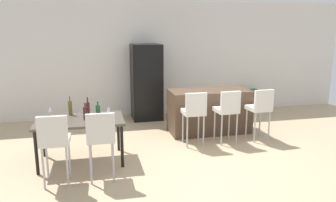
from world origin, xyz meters
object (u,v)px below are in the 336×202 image
object	(u,v)px
wine_glass_near	(108,109)
wine_bottle_left	(98,112)
bar_chair_middle	(228,108)
potted_plant	(254,98)
wine_bottle_middle	(70,108)
refrigerator	(146,82)
bar_chair_right	(260,106)
bar_chair_left	(194,110)
dining_chair_far	(101,135)
wine_bottle_far	(88,109)
dining_table	(80,123)
wine_bottle_end	(85,113)
dining_chair_near	(54,139)
wine_glass_right	(50,109)
kitchen_island	(209,111)

from	to	relation	value
wine_glass_near	wine_bottle_left	bearing A→B (deg)	-133.63
bar_chair_middle	potted_plant	size ratio (longest dim) A/B	1.63
wine_bottle_middle	refrigerator	world-z (taller)	refrigerator
wine_glass_near	potted_plant	bearing A→B (deg)	30.87
bar_chair_middle	bar_chair_right	xyz separation A→B (m)	(0.69, 0.00, 0.00)
refrigerator	wine_glass_near	bearing A→B (deg)	-113.69
bar_chair_right	refrigerator	xyz separation A→B (m)	(-1.92, 2.15, 0.22)
bar_chair_right	wine_bottle_middle	xyz separation A→B (m)	(-3.60, 0.01, 0.17)
bar_chair_left	dining_chair_far	xyz separation A→B (m)	(-1.75, -1.11, 0.00)
bar_chair_right	wine_bottle_far	distance (m)	3.31
bar_chair_left	dining_table	bearing A→B (deg)	-171.54
wine_bottle_end	potted_plant	xyz separation A→B (m)	(4.32, 2.50, -0.47)
wine_bottle_middle	wine_glass_near	xyz separation A→B (m)	(0.64, -0.23, -0.01)
dining_chair_near	wine_glass_right	bearing A→B (deg)	98.44
kitchen_island	dining_chair_far	world-z (taller)	dining_chair_far
wine_bottle_middle	wine_glass_near	distance (m)	0.68
bar_chair_right	wine_glass_right	bearing A→B (deg)	-179.57
wine_bottle_far	wine_bottle_end	world-z (taller)	wine_bottle_far
bar_chair_left	bar_chair_right	size ratio (longest dim) A/B	1.00
kitchen_island	bar_chair_left	world-z (taller)	bar_chair_left
kitchen_island	bar_chair_middle	distance (m)	0.81
bar_chair_right	wine_glass_near	bearing A→B (deg)	-175.75
bar_chair_middle	dining_table	distance (m)	2.76
wine_bottle_far	potted_plant	xyz separation A→B (m)	(4.28, 2.29, -0.49)
dining_table	wine_glass_near	world-z (taller)	wine_glass_near
wine_bottle_middle	dining_chair_near	bearing A→B (deg)	-97.98
wine_bottle_left	dining_chair_far	bearing A→B (deg)	-88.54
kitchen_island	bar_chair_middle	world-z (taller)	bar_chair_middle
bar_chair_middle	wine_glass_right	size ratio (longest dim) A/B	6.03
kitchen_island	dining_chair_far	size ratio (longest dim) A/B	1.62
bar_chair_middle	bar_chair_right	bearing A→B (deg)	0.00
dining_table	kitchen_island	bearing A→B (deg)	22.14
bar_chair_middle	potted_plant	world-z (taller)	bar_chair_middle
kitchen_island	wine_bottle_left	distance (m)	2.66
potted_plant	wine_bottle_end	bearing A→B (deg)	-149.91
kitchen_island	bar_chair_left	distance (m)	0.99
dining_chair_near	wine_glass_right	xyz separation A→B (m)	(-0.16, 1.08, 0.17)
wine_bottle_middle	dining_table	bearing A→B (deg)	-63.02
bar_chair_left	bar_chair_middle	size ratio (longest dim) A/B	1.00
wine_bottle_end	wine_glass_near	xyz separation A→B (m)	(0.38, 0.15, 0.01)
wine_glass_near	refrigerator	xyz separation A→B (m)	(1.04, 2.37, 0.06)
refrigerator	potted_plant	world-z (taller)	refrigerator
dining_chair_far	wine_bottle_far	world-z (taller)	wine_bottle_far
bar_chair_middle	dining_chair_far	distance (m)	2.67
bar_chair_left	refrigerator	size ratio (longest dim) A/B	0.57
wine_bottle_end	wine_glass_right	size ratio (longest dim) A/B	1.62
wine_glass_right	refrigerator	bearing A→B (deg)	47.50
wine_bottle_end	wine_bottle_middle	bearing A→B (deg)	124.23
refrigerator	potted_plant	size ratio (longest dim) A/B	2.86
wine_bottle_end	wine_bottle_middle	distance (m)	0.46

